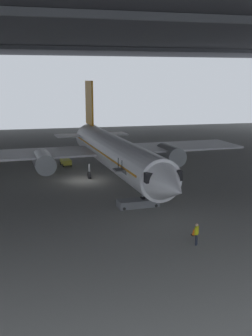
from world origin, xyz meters
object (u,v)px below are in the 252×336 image
(crew_worker_near_nose, at_px, (197,233))
(crew_worker_by_stairs, at_px, (151,188))
(boarding_stairs, at_px, (137,199))
(baggage_tug, at_px, (66,162))
(airplane_main, at_px, (114,152))
(traffic_cone_orange, at_px, (194,232))

(crew_worker_near_nose, xyz_separation_m, crew_worker_by_stairs, (0.66, 13.18, -0.05))
(boarding_stairs, bearing_deg, baggage_tug, 102.49)
(boarding_stairs, xyz_separation_m, crew_worker_by_stairs, (2.37, 3.12, 0.16))
(boarding_stairs, relative_size, crew_worker_near_nose, 2.83)
(crew_worker_near_nose, distance_m, crew_worker_by_stairs, 13.20)
(baggage_tug, bearing_deg, airplane_main, -66.40)
(crew_worker_near_nose, bearing_deg, boarding_stairs, 99.66)
(traffic_cone_orange, xyz_separation_m, baggage_tug, (-6.91, 29.09, 0.23))
(airplane_main, bearing_deg, boarding_stairs, -89.89)
(crew_worker_near_nose, height_order, baggage_tug, crew_worker_near_nose)
(crew_worker_near_nose, relative_size, traffic_cone_orange, 2.76)
(airplane_main, height_order, boarding_stairs, airplane_main)
(crew_worker_near_nose, height_order, traffic_cone_orange, crew_worker_near_nose)
(boarding_stairs, height_order, baggage_tug, boarding_stairs)
(crew_worker_by_stairs, bearing_deg, traffic_cone_orange, -90.40)
(airplane_main, distance_m, traffic_cone_orange, 18.97)
(airplane_main, relative_size, traffic_cone_orange, 62.08)
(boarding_stairs, bearing_deg, crew_worker_by_stairs, 52.78)
(crew_worker_by_stairs, bearing_deg, baggage_tug, 111.50)
(crew_worker_by_stairs, xyz_separation_m, baggage_tug, (-6.99, 17.74, -0.36))
(airplane_main, relative_size, baggage_tug, 15.93)
(boarding_stairs, height_order, traffic_cone_orange, boarding_stairs)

